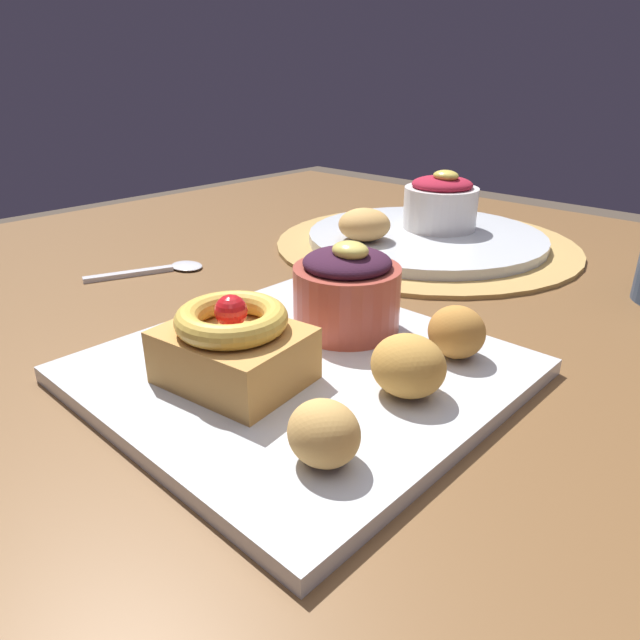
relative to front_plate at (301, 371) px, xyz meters
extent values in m
cube|color=brown|center=(0.07, 0.16, -0.03)|extent=(1.41, 1.02, 0.04)
cylinder|color=brown|center=(-0.55, 0.58, -0.39)|extent=(0.07, 0.07, 0.69)
cylinder|color=#AD894C|center=(-0.13, 0.35, 0.00)|extent=(0.38, 0.38, 0.00)
cube|color=silver|center=(0.00, 0.00, 0.00)|extent=(0.27, 0.27, 0.01)
cube|color=#C68E47|center=(-0.02, -0.05, 0.02)|extent=(0.10, 0.09, 0.04)
torus|color=#E5BC4C|center=(-0.02, -0.05, 0.05)|extent=(0.08, 0.08, 0.02)
sphere|color=red|center=(-0.02, -0.05, 0.06)|extent=(0.02, 0.02, 0.02)
cylinder|color=#B24C3D|center=(-0.02, 0.07, 0.03)|extent=(0.09, 0.09, 0.05)
ellipsoid|color=#38192D|center=(-0.02, 0.07, 0.06)|extent=(0.07, 0.07, 0.02)
ellipsoid|color=#EAD666|center=(-0.01, 0.06, 0.08)|extent=(0.03, 0.03, 0.01)
ellipsoid|color=#BC7F38|center=(0.07, 0.09, 0.03)|extent=(0.04, 0.04, 0.04)
ellipsoid|color=gold|center=(0.08, 0.02, 0.03)|extent=(0.05, 0.05, 0.04)
ellipsoid|color=tan|center=(0.09, -0.07, 0.02)|extent=(0.04, 0.04, 0.04)
cylinder|color=silver|center=(-0.13, 0.35, 0.01)|extent=(0.30, 0.30, 0.01)
cylinder|color=white|center=(-0.13, 0.38, 0.04)|extent=(0.09, 0.09, 0.05)
ellipsoid|color=#A31E33|center=(-0.13, 0.38, 0.07)|extent=(0.08, 0.08, 0.02)
ellipsoid|color=#E5CC56|center=(-0.12, 0.38, 0.08)|extent=(0.03, 0.03, 0.01)
ellipsoid|color=tan|center=(-0.16, 0.27, 0.03)|extent=(0.06, 0.06, 0.04)
cube|color=silver|center=(-0.30, 0.03, 0.00)|extent=(0.04, 0.09, 0.00)
ellipsoid|color=silver|center=(-0.27, 0.09, 0.00)|extent=(0.04, 0.03, 0.00)
camera|label=1|loc=(0.26, -0.26, 0.20)|focal=32.15mm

